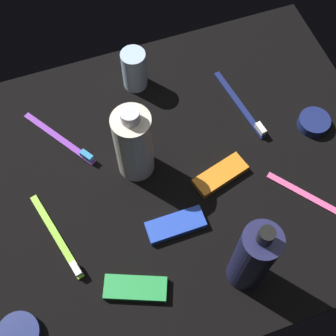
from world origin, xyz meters
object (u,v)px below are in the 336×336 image
(bodywash_bottle, at_px, (134,144))
(toothbrush_navy, at_px, (242,107))
(toothbrush_pink, at_px, (318,201))
(snack_bar_orange, at_px, (220,175))
(snack_bar_blue, at_px, (176,225))
(toothbrush_lime, at_px, (59,240))
(snack_bar_green, at_px, (135,288))
(lotion_bottle, at_px, (253,258))
(toothbrush_purple, at_px, (63,140))
(cream_tin_right, at_px, (314,122))
(cream_tin_left, at_px, (19,334))
(deodorant_stick, at_px, (134,70))

(bodywash_bottle, relative_size, toothbrush_navy, 1.02)
(toothbrush_pink, relative_size, snack_bar_orange, 1.43)
(toothbrush_navy, xyz_separation_m, snack_bar_blue, (0.21, 0.19, 0.00))
(toothbrush_lime, bearing_deg, snack_bar_green, 129.28)
(snack_bar_orange, bearing_deg, toothbrush_navy, -143.58)
(snack_bar_blue, bearing_deg, lotion_bottle, 124.23)
(toothbrush_pink, bearing_deg, toothbrush_purple, -34.17)
(toothbrush_navy, relative_size, snack_bar_orange, 1.73)
(toothbrush_lime, xyz_separation_m, toothbrush_pink, (-0.46, 0.08, 0.00))
(toothbrush_lime, relative_size, snack_bar_blue, 1.70)
(snack_bar_green, height_order, snack_bar_orange, same)
(toothbrush_navy, xyz_separation_m, cream_tin_right, (-0.12, 0.08, 0.00))
(snack_bar_green, height_order, cream_tin_right, cream_tin_right)
(snack_bar_blue, bearing_deg, cream_tin_right, -161.69)
(snack_bar_green, distance_m, snack_bar_orange, 0.26)
(snack_bar_orange, bearing_deg, cream_tin_left, 5.43)
(snack_bar_blue, bearing_deg, bodywash_bottle, -78.48)
(snack_bar_blue, bearing_deg, toothbrush_lime, -11.83)
(toothbrush_lime, height_order, toothbrush_pink, same)
(bodywash_bottle, distance_m, deodorant_stick, 0.20)
(deodorant_stick, height_order, snack_bar_green, deodorant_stick)
(snack_bar_green, distance_m, cream_tin_right, 0.47)
(toothbrush_lime, relative_size, snack_bar_green, 1.70)
(lotion_bottle, relative_size, snack_bar_orange, 2.07)
(lotion_bottle, bearing_deg, snack_bar_green, -11.00)
(bodywash_bottle, distance_m, snack_bar_blue, 0.16)
(lotion_bottle, distance_m, toothbrush_lime, 0.34)
(lotion_bottle, xyz_separation_m, snack_bar_blue, (0.08, -0.12, -0.09))
(lotion_bottle, relative_size, toothbrush_lime, 1.22)
(toothbrush_pink, height_order, snack_bar_blue, toothbrush_pink)
(bodywash_bottle, bearing_deg, deodorant_stick, -106.92)
(snack_bar_blue, distance_m, cream_tin_right, 0.35)
(bodywash_bottle, xyz_separation_m, cream_tin_left, (0.27, 0.23, -0.07))
(toothbrush_pink, xyz_separation_m, toothbrush_purple, (0.41, -0.28, 0.00))
(deodorant_stick, relative_size, cream_tin_left, 1.32)
(deodorant_stick, relative_size, snack_bar_orange, 0.88)
(deodorant_stick, relative_size, toothbrush_pink, 0.61)
(toothbrush_lime, xyz_separation_m, toothbrush_navy, (-0.41, -0.15, 0.00))
(snack_bar_orange, distance_m, cream_tin_right, 0.22)
(snack_bar_blue, distance_m, cream_tin_left, 0.31)
(snack_bar_green, bearing_deg, toothbrush_navy, -116.72)
(deodorant_stick, relative_size, toothbrush_navy, 0.51)
(cream_tin_right, bearing_deg, deodorant_stick, -35.29)
(bodywash_bottle, height_order, snack_bar_green, bodywash_bottle)
(snack_bar_green, height_order, cream_tin_left, cream_tin_left)
(snack_bar_blue, bearing_deg, toothbrush_navy, -138.03)
(toothbrush_lime, relative_size, toothbrush_navy, 0.98)
(snack_bar_orange, xyz_separation_m, cream_tin_right, (-0.22, -0.05, 0.00))
(lotion_bottle, relative_size, bodywash_bottle, 1.18)
(cream_tin_left, bearing_deg, bodywash_bottle, -139.46)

